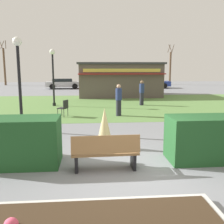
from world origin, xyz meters
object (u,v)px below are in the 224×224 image
Objects in this scene: lamppost_mid at (19,72)px; cafe_chair_east at (64,107)px; trash_bin at (210,135)px; person_strolling at (119,100)px; parked_car_east_slot at (152,83)px; tree_left_bg at (170,67)px; park_bench at (105,152)px; lamppost_far at (53,70)px; tree_right_bg at (4,66)px; person_standing at (142,93)px; food_kiosk at (119,79)px; parked_car_west_slot at (63,83)px; parked_car_center_slot at (107,83)px.

cafe_chair_east is (1.41, 3.06, -1.85)m from lamppost_mid.
lamppost_mid is 4.00× the size of trash_bin.
person_strolling is 0.39× the size of parked_car_east_slot.
lamppost_mid is 0.65× the size of tree_left_bg.
park_bench is 0.46× the size of lamppost_far.
person_standing is at bearing -53.56° from tree_right_bg.
food_kiosk is at bearing 94.09° from trash_bin.
person_standing is at bearing 74.42° from park_bench.
lamppost_far is 0.60× the size of tree_right_bg.
lamppost_far is 4.21× the size of cafe_chair_east.
food_kiosk reaches higher than cafe_chair_east.
person_strolling reaches higher than trash_bin.
lamppost_mid is 29.41m from tree_right_bg.
parked_car_east_slot is at bearing -68.33° from person_standing.
park_bench is 0.40× the size of parked_car_west_slot.
food_kiosk is 9.68m from parked_car_east_slot.
person_standing is at bearing 37.96° from cafe_chair_east.
parked_car_west_slot is at bearing -36.75° from tree_right_bg.
person_standing is at bearing -111.87° from tree_left_bg.
tree_left_bg is 0.93× the size of tree_right_bg.
lamppost_mid is 4.21× the size of cafe_chair_east.
parked_car_east_slot is (3.91, 24.32, 0.17)m from trash_bin.
person_strolling is 1.00× the size of person_standing.
food_kiosk is at bearing -122.59° from tree_left_bg.
tree_left_bg is at bearing 57.41° from food_kiosk.
lamppost_far is at bearing -125.34° from parked_car_east_slot.
person_standing is (4.89, 3.81, 0.33)m from cafe_chair_east.
parked_car_center_slot is 0.70× the size of tree_right_bg.
trash_bin is 6.47m from person_strolling.
parked_car_west_slot is (-1.84, 18.27, 0.12)m from cafe_chair_east.
cafe_chair_east is 18.37m from parked_car_west_slot.
cafe_chair_east is at bearing 103.16° from park_bench.
cafe_chair_east is 0.15× the size of tree_left_bg.
tree_left_bg reaches higher than cafe_chair_east.
park_bench is 5.74m from lamppost_mid.
person_standing is 0.39× the size of parked_car_west_slot.
person_standing is 22.18m from tree_left_bg.
tree_left_bg reaches higher than parked_car_center_slot.
parked_car_center_slot is 1.01× the size of parked_car_east_slot.
person_standing is 26.23m from tree_right_bg.
park_bench is 1.02× the size of person_standing.
park_bench is 0.39× the size of parked_car_center_slot.
tree_right_bg is at bearing 113.19° from cafe_chair_east.
cafe_chair_east is at bearing -66.81° from tree_right_bg.
lamppost_mid is (-3.15, 4.40, 1.90)m from park_bench.
trash_bin is at bearing -58.29° from lamppost_far.
tree_right_bg reaches higher than parked_car_east_slot.
lamppost_far is 0.87× the size of parked_car_east_slot.
park_bench is at bearing -157.34° from trash_bin.
lamppost_far is 6.14m from person_standing.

